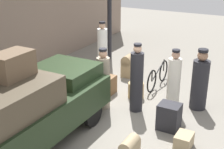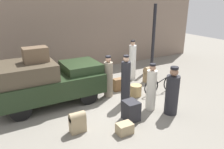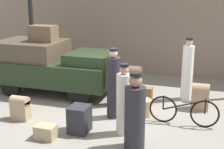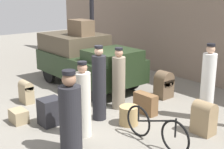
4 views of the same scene
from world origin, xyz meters
The scene contains 18 objects.
ground_plane centered at (0.00, 0.00, 0.00)m, with size 30.00×30.00×0.00m, color gray.
station_building_facade centered at (0.00, 4.08, 2.25)m, with size 16.00×0.15×4.50m.
canopy_pillar_left centered at (-3.50, 2.31, 1.67)m, with size 0.16×0.16×3.33m.
truck centered at (-2.01, 0.97, 0.88)m, with size 3.65×1.76×1.59m.
bicycle centered at (2.15, -0.30, 0.35)m, with size 1.64×0.04×0.71m.
wicker_basket centered at (1.11, -0.06, 0.22)m, with size 0.44×0.44×0.44m.
porter_standing_middle centered at (0.92, -1.18, 0.74)m, with size 0.33×0.33×1.61m.
porter_with_bicycle centered at (2.05, 1.57, 0.85)m, with size 0.32×0.32×1.82m.
porter_lifting_near_truck centered at (0.42, -0.38, 0.82)m, with size 0.33×0.33×1.77m.
conductor_in_dark_uniform centered at (0.18, 0.44, 0.73)m, with size 0.34×0.34×1.60m.
porter_carrying_trunk centered at (1.31, -1.74, 0.72)m, with size 0.42×0.42×1.60m.
trunk_wicker_pale centered at (-0.04, -1.42, 0.31)m, with size 0.43×0.49×0.62m.
trunk_large_brown centered at (0.89, 0.71, 0.26)m, with size 0.63×0.25×0.51m.
suitcase_black_upright centered at (-1.72, -1.24, 0.33)m, with size 0.44×0.26×0.61m.
suitcase_tan_flat centered at (2.48, 0.85, 0.38)m, with size 0.45×0.35×0.72m.
trunk_umber_medium centered at (-0.61, -1.95, 0.15)m, with size 0.44×0.33×0.30m.
trunk_barrel_dark centered at (0.39, 1.96, 0.40)m, with size 0.38×0.47×0.78m.
trunk_on_truck_roof centered at (-2.26, 0.97, 1.83)m, with size 0.79×0.51×0.49m.
Camera 3 is at (2.68, -7.39, 3.16)m, focal length 50.00 mm.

